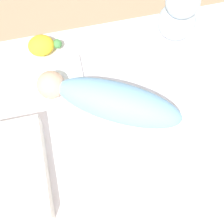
{
  "coord_description": "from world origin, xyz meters",
  "views": [
    {
      "loc": [
        -0.06,
        -0.4,
        1.35
      ],
      "look_at": [
        0.03,
        0.02,
        0.22
      ],
      "focal_mm": 50.0,
      "sensor_mm": 36.0,
      "label": 1
    }
  ],
  "objects": [
    {
      "name": "bunny_plush",
      "position": [
        0.39,
        0.36,
        0.3
      ],
      "size": [
        0.16,
        0.16,
        0.34
      ],
      "color": "silver",
      "rests_on": "bed_mattress"
    },
    {
      "name": "ground_plane",
      "position": [
        0.0,
        0.0,
        0.0
      ],
      "size": [
        12.0,
        12.0,
        0.0
      ],
      "primitive_type": "plane",
      "color": "#9E8466"
    },
    {
      "name": "swaddled_baby",
      "position": [
        0.04,
        0.06,
        0.24
      ],
      "size": [
        0.56,
        0.38,
        0.15
      ],
      "rotation": [
        0.0,
        0.0,
        2.65
      ],
      "color": "#7FB7E5",
      "rests_on": "bed_mattress"
    },
    {
      "name": "turtle_plush",
      "position": [
        -0.2,
        0.39,
        0.21
      ],
      "size": [
        0.14,
        0.09,
        0.09
      ],
      "color": "yellow",
      "rests_on": "bed_mattress"
    },
    {
      "name": "burp_cloth",
      "position": [
        -0.15,
        0.23,
        0.18
      ],
      "size": [
        0.2,
        0.19,
        0.02
      ],
      "color": "white",
      "rests_on": "bed_mattress"
    },
    {
      "name": "bed_mattress",
      "position": [
        0.0,
        0.0,
        0.08
      ],
      "size": [
        1.43,
        0.95,
        0.17
      ],
      "color": "white",
      "rests_on": "ground_plane"
    }
  ]
}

